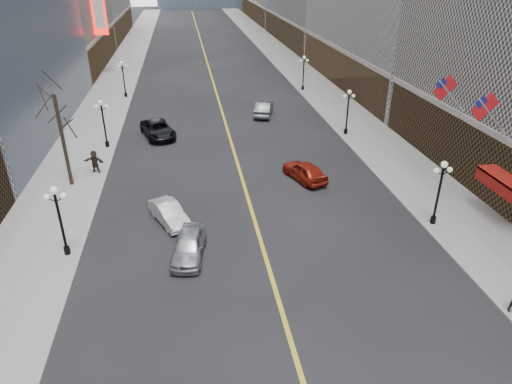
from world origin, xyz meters
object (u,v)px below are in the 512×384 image
object	(u,v)px
streetlamp_east_1	(440,186)
streetlamp_west_3	(123,75)
streetlamp_west_1	(59,214)
streetlamp_east_3	(304,69)
car_nb_mid	(169,213)
streetlamp_west_2	(103,119)
car_nb_far	(158,129)
streetlamp_east_2	(348,107)
car_sb_far	(264,108)
car_sb_mid	(305,171)
car_nb_near	(189,246)

from	to	relation	value
streetlamp_east_1	streetlamp_west_3	size ratio (longest dim) A/B	1.00
streetlamp_west_1	streetlamp_west_3	distance (m)	36.00
streetlamp_east_3	car_nb_mid	size ratio (longest dim) A/B	1.08
streetlamp_east_3	streetlamp_west_2	world-z (taller)	same
streetlamp_east_3	streetlamp_west_1	size ratio (longest dim) A/B	1.00
car_nb_far	streetlamp_east_2	bearing A→B (deg)	-23.77
streetlamp_east_3	car_nb_mid	world-z (taller)	streetlamp_east_3
streetlamp_east_1	car_sb_far	xyz separation A→B (m)	(-7.15, 25.85, -2.08)
streetlamp_east_2	car_nb_far	size ratio (longest dim) A/B	0.79
streetlamp_west_2	car_nb_mid	world-z (taller)	streetlamp_west_2
car_nb_far	car_sb_far	xyz separation A→B (m)	(11.76, 5.45, 0.03)
streetlamp_east_1	streetlamp_east_2	xyz separation A→B (m)	(0.00, 18.00, 0.00)
car_sb_far	car_nb_far	bearing A→B (deg)	41.13
car_nb_mid	streetlamp_west_1	bearing A→B (deg)	-176.76
streetlamp_west_3	car_nb_far	distance (m)	16.42
streetlamp_west_3	car_nb_mid	distance (m)	33.51
streetlamp_east_2	streetlamp_west_2	size ratio (longest dim) A/B	1.00
streetlamp_east_3	car_sb_mid	world-z (taller)	streetlamp_east_3
streetlamp_east_3	streetlamp_west_3	distance (m)	23.60
streetlamp_east_2	car_nb_near	size ratio (longest dim) A/B	1.01
streetlamp_east_3	streetlamp_east_1	bearing A→B (deg)	-90.00
car_nb_mid	car_nb_far	distance (m)	17.35
streetlamp_west_3	car_nb_far	world-z (taller)	streetlamp_west_3
streetlamp_east_1	car_nb_near	size ratio (longest dim) A/B	1.01
streetlamp_west_2	car_nb_far	size ratio (longest dim) A/B	0.79
streetlamp_east_3	streetlamp_west_3	size ratio (longest dim) A/B	1.00
streetlamp_east_1	streetlamp_west_2	bearing A→B (deg)	142.67
streetlamp_west_2	car_sb_far	bearing A→B (deg)	25.52
car_nb_near	streetlamp_east_3	bearing A→B (deg)	75.49
streetlamp_east_3	car_sb_far	size ratio (longest dim) A/B	0.91
streetlamp_west_3	car_nb_mid	size ratio (longest dim) A/B	1.08
streetlamp_west_1	streetlamp_west_3	world-z (taller)	same
streetlamp_west_1	streetlamp_west_3	xyz separation A→B (m)	(0.00, 36.00, 0.00)
streetlamp_east_2	streetlamp_west_3	size ratio (longest dim) A/B	1.00
streetlamp_west_1	car_sb_far	distance (m)	30.71
streetlamp_east_1	streetlamp_east_3	world-z (taller)	same
car_nb_near	car_nb_far	distance (m)	21.73
car_sb_far	streetlamp_east_3	bearing A→B (deg)	-108.90
streetlamp_east_1	streetlamp_west_2	size ratio (longest dim) A/B	1.00
streetlamp_east_1	car_nb_mid	xyz separation A→B (m)	(-17.56, 3.11, -2.21)
streetlamp_east_3	streetlamp_west_1	distance (m)	43.05
streetlamp_east_3	car_nb_far	distance (m)	24.60
car_nb_mid	car_sb_far	bearing A→B (deg)	41.41
car_sb_far	streetlamp_west_3	bearing A→B (deg)	-15.39
streetlamp_east_3	car_nb_mid	bearing A→B (deg)	-118.10
streetlamp_east_2	car_nb_far	xyz separation A→B (m)	(-18.91, 2.41, -2.11)
streetlamp_west_3	car_sb_far	world-z (taller)	streetlamp_west_3
streetlamp_east_2	car_nb_mid	distance (m)	23.13
car_nb_mid	streetlamp_west_3	bearing A→B (deg)	76.41
car_sb_far	streetlamp_east_1	bearing A→B (deg)	121.73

